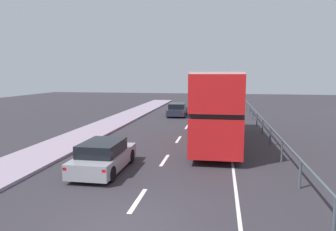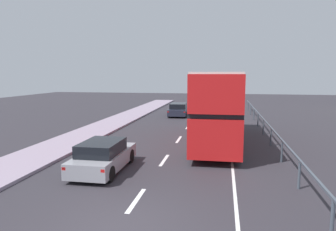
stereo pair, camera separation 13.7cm
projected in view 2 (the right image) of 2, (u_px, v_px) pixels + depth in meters
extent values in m
cube|color=#2E2B31|center=(119.00, 226.00, 8.56)|extent=(73.69, 120.00, 0.10)
cube|color=silver|center=(136.00, 200.00, 10.19)|extent=(0.16, 2.03, 0.01)
cube|color=silver|center=(164.00, 160.00, 14.96)|extent=(0.16, 2.03, 0.01)
cube|color=silver|center=(179.00, 139.00, 19.73)|extent=(0.16, 2.03, 0.01)
cube|color=silver|center=(188.00, 127.00, 24.49)|extent=(0.16, 2.03, 0.01)
cube|color=silver|center=(194.00, 118.00, 29.26)|extent=(0.16, 2.03, 0.01)
cube|color=silver|center=(198.00, 112.00, 34.02)|extent=(0.16, 2.03, 0.01)
cube|color=silver|center=(231.00, 151.00, 16.74)|extent=(0.12, 46.00, 0.01)
cube|color=#454E59|center=(276.00, 134.00, 16.19)|extent=(0.08, 42.00, 0.08)
cylinder|color=#454E59|center=(332.00, 219.00, 7.73)|extent=(0.10, 0.10, 1.06)
cylinder|color=#454E59|center=(299.00, 175.00, 11.14)|extent=(0.10, 0.10, 1.06)
cylinder|color=#454E59|center=(282.00, 151.00, 14.55)|extent=(0.10, 0.10, 1.06)
cylinder|color=#454E59|center=(271.00, 137.00, 17.96)|extent=(0.10, 0.10, 1.06)
cylinder|color=#454E59|center=(263.00, 127.00, 21.38)|extent=(0.10, 0.10, 1.06)
cylinder|color=#454E59|center=(258.00, 120.00, 24.79)|extent=(0.10, 0.10, 1.06)
cylinder|color=#454E59|center=(254.00, 114.00, 28.20)|extent=(0.10, 0.10, 1.06)
cylinder|color=#454E59|center=(251.00, 110.00, 31.61)|extent=(0.10, 0.10, 1.06)
cylinder|color=#454E59|center=(248.00, 106.00, 35.02)|extent=(0.10, 0.10, 1.06)
cube|color=red|center=(216.00, 122.00, 18.73)|extent=(2.65, 10.88, 1.85)
cube|color=black|center=(216.00, 105.00, 18.59)|extent=(2.67, 10.45, 0.24)
cube|color=red|center=(217.00, 89.00, 18.46)|extent=(2.65, 10.88, 1.75)
cube|color=silver|center=(217.00, 73.00, 18.34)|extent=(2.60, 10.66, 0.10)
cube|color=black|center=(217.00, 110.00, 24.00)|extent=(2.23, 0.08, 1.30)
cube|color=yellow|center=(217.00, 80.00, 23.68)|extent=(1.49, 0.06, 0.28)
cylinder|color=black|center=(201.00, 124.00, 22.95)|extent=(0.30, 1.00, 1.00)
cylinder|color=black|center=(232.00, 124.00, 22.58)|extent=(0.30, 1.00, 1.00)
cylinder|color=black|center=(192.00, 148.00, 15.29)|extent=(0.30, 1.00, 1.00)
cylinder|color=black|center=(238.00, 150.00, 14.92)|extent=(0.30, 1.00, 1.00)
cube|color=#92919A|center=(104.00, 159.00, 13.33)|extent=(1.78, 4.09, 0.63)
cube|color=black|center=(102.00, 147.00, 13.06)|extent=(1.56, 2.26, 0.53)
cube|color=red|center=(64.00, 169.00, 11.48)|extent=(0.16, 0.06, 0.12)
cube|color=red|center=(103.00, 171.00, 11.22)|extent=(0.16, 0.06, 0.12)
cylinder|color=black|center=(99.00, 154.00, 14.80)|extent=(0.20, 0.64, 0.64)
cylinder|color=black|center=(130.00, 156.00, 14.53)|extent=(0.20, 0.64, 0.64)
cylinder|color=black|center=(72.00, 172.00, 12.19)|extent=(0.20, 0.64, 0.64)
cylinder|color=black|center=(110.00, 174.00, 11.91)|extent=(0.20, 0.64, 0.64)
cube|color=#232636|center=(179.00, 111.00, 31.18)|extent=(1.99, 4.53, 0.60)
cube|color=black|center=(178.00, 106.00, 30.88)|extent=(1.67, 2.52, 0.50)
cube|color=red|center=(168.00, 112.00, 29.10)|extent=(0.16, 0.07, 0.12)
cube|color=red|center=(184.00, 112.00, 28.90)|extent=(0.16, 0.07, 0.12)
cylinder|color=black|center=(172.00, 111.00, 32.80)|extent=(0.23, 0.65, 0.64)
cylinder|color=black|center=(187.00, 111.00, 32.59)|extent=(0.23, 0.65, 0.64)
cylinder|color=black|center=(169.00, 114.00, 29.80)|extent=(0.23, 0.65, 0.64)
cylinder|color=black|center=(185.00, 115.00, 29.59)|extent=(0.23, 0.65, 0.64)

